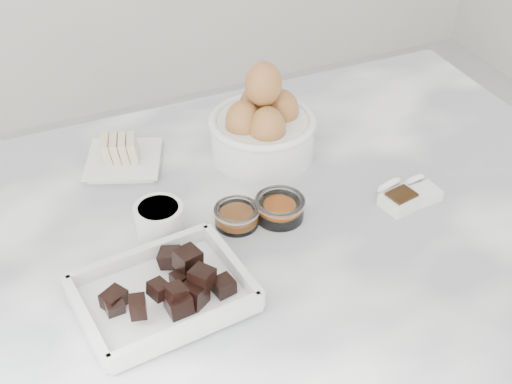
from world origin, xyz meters
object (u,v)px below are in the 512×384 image
(chocolate_dish, at_px, (162,290))
(sugar_ramekin, at_px, (159,218))
(zest_bowl, at_px, (280,207))
(egg_bowl, at_px, (262,126))
(salt_spoon, at_px, (421,190))
(butter_plate, at_px, (122,156))
(vanilla_spoon, at_px, (398,196))
(honey_bowl, at_px, (237,216))

(chocolate_dish, xyz_separation_m, sugar_ramekin, (0.04, 0.15, 0.00))
(chocolate_dish, distance_m, zest_bowl, 0.24)
(egg_bowl, distance_m, zest_bowl, 0.18)
(chocolate_dish, distance_m, salt_spoon, 0.46)
(chocolate_dish, distance_m, butter_plate, 0.34)
(butter_plate, distance_m, vanilla_spoon, 0.47)
(sugar_ramekin, relative_size, salt_spoon, 1.19)
(egg_bowl, bearing_deg, zest_bowl, -105.04)
(egg_bowl, xyz_separation_m, zest_bowl, (-0.05, -0.17, -0.04))
(sugar_ramekin, xyz_separation_m, egg_bowl, (0.23, 0.13, 0.03))
(chocolate_dish, bearing_deg, honey_bowl, 36.54)
(honey_bowl, bearing_deg, butter_plate, 118.26)
(egg_bowl, height_order, zest_bowl, egg_bowl)
(chocolate_dish, relative_size, vanilla_spoon, 3.11)
(chocolate_dish, relative_size, salt_spoon, 3.83)
(chocolate_dish, bearing_deg, butter_plate, 84.17)
(vanilla_spoon, bearing_deg, sugar_ramekin, 166.58)
(honey_bowl, xyz_separation_m, vanilla_spoon, (0.25, -0.06, -0.00))
(chocolate_dish, xyz_separation_m, egg_bowl, (0.27, 0.27, 0.03))
(vanilla_spoon, xyz_separation_m, salt_spoon, (0.04, 0.00, -0.00))
(vanilla_spoon, height_order, salt_spoon, vanilla_spoon)
(egg_bowl, height_order, honey_bowl, egg_bowl)
(egg_bowl, xyz_separation_m, salt_spoon, (0.19, -0.21, -0.04))
(sugar_ramekin, bearing_deg, vanilla_spoon, -13.42)
(egg_bowl, xyz_separation_m, vanilla_spoon, (0.14, -0.21, -0.04))
(sugar_ramekin, relative_size, vanilla_spoon, 0.96)
(butter_plate, relative_size, honey_bowl, 2.26)
(butter_plate, bearing_deg, zest_bowl, -51.39)
(chocolate_dish, relative_size, sugar_ramekin, 3.22)
(honey_bowl, relative_size, salt_spoon, 1.12)
(chocolate_dish, relative_size, egg_bowl, 1.32)
(salt_spoon, bearing_deg, zest_bowl, 169.35)
(sugar_ramekin, height_order, zest_bowl, sugar_ramekin)
(butter_plate, bearing_deg, vanilla_spoon, -36.74)
(chocolate_dish, bearing_deg, egg_bowl, 45.56)
(sugar_ramekin, height_order, egg_bowl, egg_bowl)
(honey_bowl, bearing_deg, chocolate_dish, -143.46)
(honey_bowl, distance_m, zest_bowl, 0.07)
(egg_bowl, distance_m, salt_spoon, 0.29)
(vanilla_spoon, bearing_deg, honey_bowl, 167.58)
(egg_bowl, relative_size, zest_bowl, 2.31)
(chocolate_dish, height_order, vanilla_spoon, chocolate_dish)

